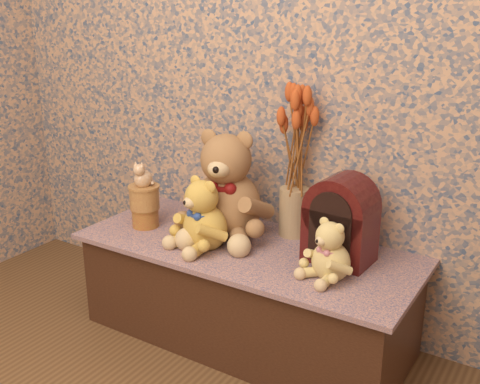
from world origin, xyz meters
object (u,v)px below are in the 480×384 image
object	(u,v)px
biscuit_tin_lower	(145,217)
ceramic_vase	(294,212)
teddy_medium	(205,210)
cat_figurine	(143,173)
cathedral_radio	(341,219)
teddy_large	(228,179)
teddy_small	(332,247)

from	to	relation	value
biscuit_tin_lower	ceramic_vase	bearing A→B (deg)	23.85
teddy_medium	cat_figurine	size ratio (longest dim) A/B	2.61
cathedral_radio	cat_figurine	world-z (taller)	cathedral_radio
teddy_large	cat_figurine	bearing A→B (deg)	-175.13
teddy_medium	biscuit_tin_lower	bearing A→B (deg)	-167.04
teddy_large	teddy_small	world-z (taller)	teddy_large
teddy_medium	cat_figurine	world-z (taller)	teddy_medium
teddy_large	teddy_small	xyz separation A→B (m)	(0.53, -0.15, -0.12)
cathedral_radio	ceramic_vase	xyz separation A→B (m)	(-0.26, 0.13, -0.07)
biscuit_tin_lower	cathedral_radio	bearing A→B (deg)	8.49
teddy_small	ceramic_vase	world-z (taller)	teddy_small
teddy_large	biscuit_tin_lower	xyz separation A→B (m)	(-0.34, -0.12, -0.20)
teddy_large	ceramic_vase	size ratio (longest dim) A/B	2.36
ceramic_vase	cat_figurine	xyz separation A→B (m)	(-0.58, -0.26, 0.14)
teddy_medium	biscuit_tin_lower	distance (m)	0.36
ceramic_vase	cathedral_radio	bearing A→B (deg)	-27.00
teddy_large	teddy_medium	distance (m)	0.18
teddy_large	cat_figurine	size ratio (longest dim) A/B	4.08
teddy_large	cathedral_radio	xyz separation A→B (m)	(0.50, 0.00, -0.07)
teddy_large	teddy_medium	world-z (taller)	teddy_large
teddy_small	cat_figurine	size ratio (longest dim) A/B	1.99
cathedral_radio	cat_figurine	size ratio (longest dim) A/B	2.85
ceramic_vase	teddy_medium	bearing A→B (deg)	-129.79
cathedral_radio	cat_figurine	distance (m)	0.85
teddy_large	teddy_small	distance (m)	0.56
teddy_small	ceramic_vase	xyz separation A→B (m)	(-0.29, 0.28, -0.02)
teddy_medium	ceramic_vase	bearing A→B (deg)	68.76
teddy_small	teddy_medium	bearing A→B (deg)	-155.88
biscuit_tin_lower	cat_figurine	distance (m)	0.20
teddy_medium	biscuit_tin_lower	world-z (taller)	teddy_medium
teddy_large	teddy_medium	xyz separation A→B (m)	(-0.00, -0.16, -0.09)
ceramic_vase	teddy_large	bearing A→B (deg)	-150.84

